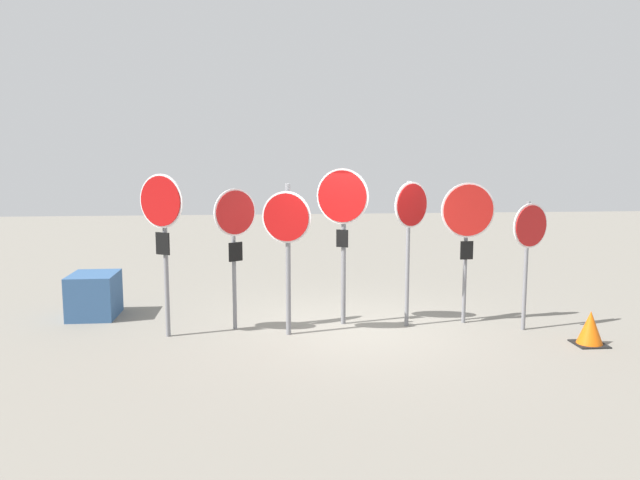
{
  "coord_description": "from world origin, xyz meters",
  "views": [
    {
      "loc": [
        -1.44,
        -9.73,
        2.78
      ],
      "look_at": [
        -0.53,
        0.0,
        1.45
      ],
      "focal_mm": 35.0,
      "sensor_mm": 36.0,
      "label": 1
    }
  ],
  "objects_px": {
    "stop_sign_5": "(468,221)",
    "stop_sign_6": "(529,237)",
    "stop_sign_4": "(410,220)",
    "storage_crate": "(94,295)",
    "stop_sign_3": "(343,213)",
    "stop_sign_1": "(235,227)",
    "stop_sign_2": "(287,232)",
    "traffic_cone_0": "(590,328)",
    "stop_sign_0": "(162,220)"
  },
  "relations": [
    {
      "from": "traffic_cone_0",
      "to": "storage_crate",
      "type": "xyz_separation_m",
      "value": [
        -7.73,
        2.36,
        0.13
      ]
    },
    {
      "from": "stop_sign_0",
      "to": "traffic_cone_0",
      "type": "distance_m",
      "value": 6.57
    },
    {
      "from": "traffic_cone_0",
      "to": "stop_sign_0",
      "type": "bearing_deg",
      "value": 171.12
    },
    {
      "from": "stop_sign_6",
      "to": "stop_sign_5",
      "type": "bearing_deg",
      "value": 126.48
    },
    {
      "from": "stop_sign_4",
      "to": "storage_crate",
      "type": "bearing_deg",
      "value": 134.21
    },
    {
      "from": "stop_sign_2",
      "to": "stop_sign_3",
      "type": "distance_m",
      "value": 1.1
    },
    {
      "from": "stop_sign_0",
      "to": "stop_sign_3",
      "type": "height_order",
      "value": "stop_sign_3"
    },
    {
      "from": "traffic_cone_0",
      "to": "stop_sign_1",
      "type": "bearing_deg",
      "value": 166.03
    },
    {
      "from": "stop_sign_4",
      "to": "stop_sign_6",
      "type": "relative_size",
      "value": 1.15
    },
    {
      "from": "stop_sign_6",
      "to": "stop_sign_2",
      "type": "bearing_deg",
      "value": 155.98
    },
    {
      "from": "stop_sign_2",
      "to": "stop_sign_3",
      "type": "relative_size",
      "value": 0.91
    },
    {
      "from": "stop_sign_1",
      "to": "stop_sign_0",
      "type": "bearing_deg",
      "value": 162.83
    },
    {
      "from": "stop_sign_0",
      "to": "stop_sign_2",
      "type": "relative_size",
      "value": 1.07
    },
    {
      "from": "stop_sign_3",
      "to": "traffic_cone_0",
      "type": "bearing_deg",
      "value": 6.73
    },
    {
      "from": "storage_crate",
      "to": "stop_sign_4",
      "type": "bearing_deg",
      "value": -12.0
    },
    {
      "from": "stop_sign_2",
      "to": "stop_sign_4",
      "type": "distance_m",
      "value": 2.03
    },
    {
      "from": "stop_sign_3",
      "to": "traffic_cone_0",
      "type": "height_order",
      "value": "stop_sign_3"
    },
    {
      "from": "stop_sign_1",
      "to": "stop_sign_3",
      "type": "height_order",
      "value": "stop_sign_3"
    },
    {
      "from": "stop_sign_4",
      "to": "storage_crate",
      "type": "relative_size",
      "value": 2.53
    },
    {
      "from": "stop_sign_0",
      "to": "stop_sign_4",
      "type": "relative_size",
      "value": 1.06
    },
    {
      "from": "stop_sign_1",
      "to": "stop_sign_6",
      "type": "xyz_separation_m",
      "value": [
        4.61,
        -0.48,
        -0.16
      ]
    },
    {
      "from": "stop_sign_0",
      "to": "stop_sign_5",
      "type": "xyz_separation_m",
      "value": [
        4.84,
        0.34,
        -0.1
      ]
    },
    {
      "from": "stop_sign_3",
      "to": "stop_sign_4",
      "type": "xyz_separation_m",
      "value": [
        1.07,
        -0.22,
        -0.09
      ]
    },
    {
      "from": "storage_crate",
      "to": "traffic_cone_0",
      "type": "bearing_deg",
      "value": -16.98
    },
    {
      "from": "stop_sign_5",
      "to": "stop_sign_6",
      "type": "bearing_deg",
      "value": -32.39
    },
    {
      "from": "traffic_cone_0",
      "to": "storage_crate",
      "type": "relative_size",
      "value": 0.54
    },
    {
      "from": "stop_sign_0",
      "to": "stop_sign_2",
      "type": "bearing_deg",
      "value": 30.38
    },
    {
      "from": "stop_sign_6",
      "to": "storage_crate",
      "type": "relative_size",
      "value": 2.2
    },
    {
      "from": "stop_sign_1",
      "to": "stop_sign_5",
      "type": "xyz_separation_m",
      "value": [
        3.77,
        0.02,
        0.06
      ]
    },
    {
      "from": "stop_sign_4",
      "to": "traffic_cone_0",
      "type": "bearing_deg",
      "value": -60.67
    },
    {
      "from": "stop_sign_0",
      "to": "stop_sign_3",
      "type": "relative_size",
      "value": 0.97
    },
    {
      "from": "stop_sign_1",
      "to": "stop_sign_4",
      "type": "height_order",
      "value": "stop_sign_4"
    },
    {
      "from": "stop_sign_0",
      "to": "traffic_cone_0",
      "type": "relative_size",
      "value": 4.93
    },
    {
      "from": "stop_sign_1",
      "to": "stop_sign_2",
      "type": "bearing_deg",
      "value": -59.34
    },
    {
      "from": "stop_sign_5",
      "to": "traffic_cone_0",
      "type": "height_order",
      "value": "stop_sign_5"
    },
    {
      "from": "stop_sign_1",
      "to": "stop_sign_4",
      "type": "relative_size",
      "value": 0.96
    },
    {
      "from": "stop_sign_3",
      "to": "stop_sign_5",
      "type": "distance_m",
      "value": 2.05
    },
    {
      "from": "stop_sign_1",
      "to": "storage_crate",
      "type": "height_order",
      "value": "stop_sign_1"
    },
    {
      "from": "stop_sign_0",
      "to": "stop_sign_3",
      "type": "xyz_separation_m",
      "value": [
        2.8,
        0.47,
        0.03
      ]
    },
    {
      "from": "stop_sign_2",
      "to": "stop_sign_6",
      "type": "height_order",
      "value": "stop_sign_2"
    },
    {
      "from": "stop_sign_2",
      "to": "stop_sign_5",
      "type": "height_order",
      "value": "stop_sign_2"
    },
    {
      "from": "stop_sign_3",
      "to": "stop_sign_6",
      "type": "xyz_separation_m",
      "value": [
        2.88,
        -0.63,
        -0.35
      ]
    },
    {
      "from": "stop_sign_5",
      "to": "stop_sign_6",
      "type": "distance_m",
      "value": 1.0
    },
    {
      "from": "stop_sign_0",
      "to": "stop_sign_6",
      "type": "xyz_separation_m",
      "value": [
        5.68,
        -0.16,
        -0.31
      ]
    },
    {
      "from": "stop_sign_2",
      "to": "stop_sign_4",
      "type": "bearing_deg",
      "value": 32.18
    },
    {
      "from": "stop_sign_3",
      "to": "storage_crate",
      "type": "bearing_deg",
      "value": -162.88
    },
    {
      "from": "traffic_cone_0",
      "to": "stop_sign_6",
      "type": "bearing_deg",
      "value": 127.23
    },
    {
      "from": "stop_sign_5",
      "to": "storage_crate",
      "type": "height_order",
      "value": "stop_sign_5"
    },
    {
      "from": "stop_sign_2",
      "to": "stop_sign_4",
      "type": "relative_size",
      "value": 0.99
    },
    {
      "from": "stop_sign_4",
      "to": "stop_sign_6",
      "type": "xyz_separation_m",
      "value": [
        1.81,
        -0.41,
        -0.25
      ]
    }
  ]
}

